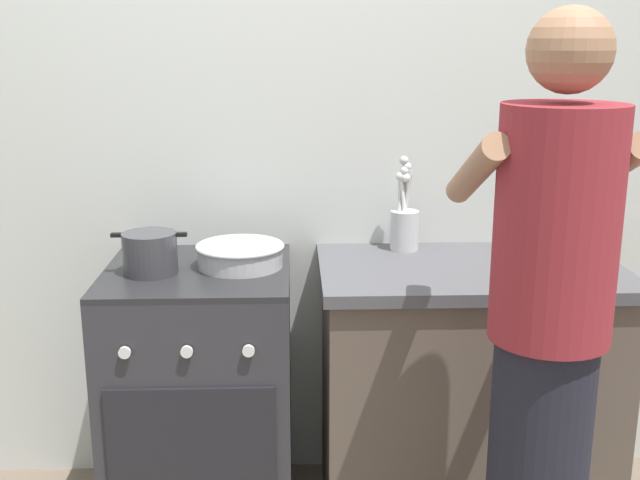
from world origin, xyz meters
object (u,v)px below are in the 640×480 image
(stove_range, at_px, (202,395))
(utensil_crock, at_px, (404,221))
(pot, at_px, (150,253))
(oil_bottle, at_px, (544,229))
(person, at_px, (546,352))
(mixing_bowl, at_px, (240,254))

(stove_range, distance_m, utensil_crock, 0.92)
(stove_range, height_order, pot, pot)
(oil_bottle, height_order, person, person)
(pot, height_order, oil_bottle, oil_bottle)
(pot, xyz_separation_m, person, (1.09, -0.58, -0.11))
(utensil_crock, bearing_deg, stove_range, -163.26)
(stove_range, height_order, utensil_crock, utensil_crock)
(utensil_crock, bearing_deg, oil_bottle, -21.84)
(pot, bearing_deg, person, -28.15)
(stove_range, relative_size, mixing_bowl, 3.09)
(pot, distance_m, oil_bottle, 1.29)
(mixing_bowl, distance_m, oil_bottle, 1.01)
(stove_range, bearing_deg, person, -33.51)
(stove_range, distance_m, pot, 0.54)
(pot, distance_m, utensil_crock, 0.89)
(pot, height_order, person, person)
(mixing_bowl, relative_size, utensil_crock, 0.88)
(stove_range, xyz_separation_m, mixing_bowl, (0.14, 0.02, 0.49))
(oil_bottle, bearing_deg, pot, -176.35)
(pot, xyz_separation_m, mixing_bowl, (0.28, 0.07, -0.02))
(utensil_crock, relative_size, oil_bottle, 1.25)
(mixing_bowl, bearing_deg, stove_range, -171.85)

